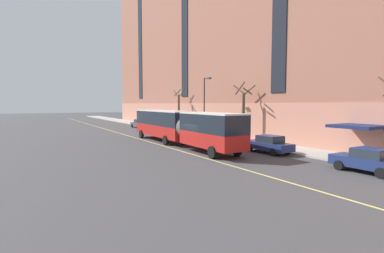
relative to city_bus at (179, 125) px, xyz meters
name	(u,v)px	position (x,y,z in m)	size (l,w,h in m)	color
ground_plane	(196,151)	(-0.65, -4.48, -2.07)	(260.00, 260.00, 0.00)	#424244
sidewalk	(245,141)	(7.60, -1.48, -1.99)	(4.02, 160.00, 0.15)	#ADA89E
apartment_facade	(318,0)	(15.59, -4.48, 14.09)	(15.20, 110.00, 32.35)	#A36651
city_bus	(179,125)	(0.00, 0.00, 0.00)	(3.00, 19.77, 3.55)	red
parked_car_darkgray_0	(140,123)	(4.34, 23.47, -1.28)	(2.10, 4.58, 1.56)	#4C4C51
parked_car_green_1	(213,135)	(4.29, -0.01, -1.28)	(2.02, 4.58, 1.56)	#23603D
parked_car_navy_2	(368,160)	(4.39, -17.10, -1.28)	(1.94, 4.23, 1.56)	navy
parked_car_navy_3	(268,144)	(4.48, -8.39, -1.28)	(1.99, 4.62, 1.56)	navy
parked_car_green_5	(180,130)	(4.45, 8.32, -1.28)	(1.95, 4.64, 1.56)	#23603D
street_tree_mid_block	(243,111)	(7.90, -0.86, 1.47)	(2.04, 1.97, 6.77)	brown
street_tree_far_uptown	(179,109)	(7.91, 15.14, 1.38)	(1.55, 1.50, 6.86)	brown
street_lamp	(205,101)	(6.19, 4.63, 2.62)	(0.36, 1.48, 7.48)	#2D2D30
lane_centerline	(171,148)	(-1.70, -1.48, -2.06)	(0.16, 140.00, 0.01)	#E0D66B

